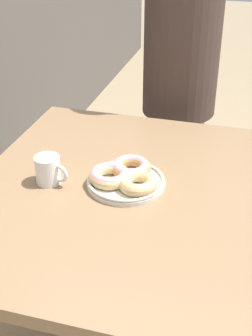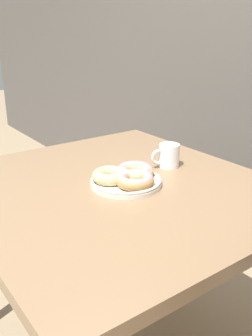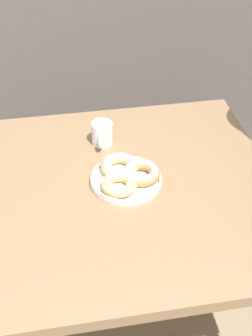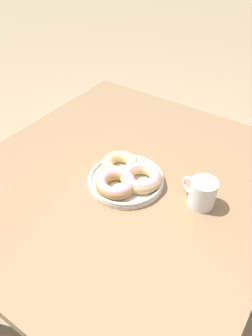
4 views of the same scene
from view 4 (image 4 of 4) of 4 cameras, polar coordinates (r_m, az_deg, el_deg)
The scene contains 4 objects.
ground_plane at distance 1.70m, azimuth -4.29°, elevation -18.90°, with size 14.00×14.00×0.00m, color #937F60.
dining_table at distance 1.11m, azimuth -0.23°, elevation -4.33°, with size 1.05×0.97×0.75m.
donut_plate at distance 1.02m, azimuth 0.04°, elevation -1.50°, with size 0.24×0.26×0.05m.
coffee_mug at distance 0.96m, azimuth 13.05°, elevation -4.18°, with size 0.08×0.11×0.09m.
Camera 4 is at (0.65, 0.59, 1.46)m, focal length 35.00 mm.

